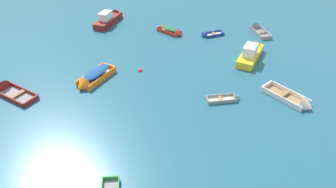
{
  "coord_description": "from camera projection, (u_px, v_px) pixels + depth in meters",
  "views": [
    {
      "loc": [
        -1.14,
        1.2,
        16.05
      ],
      "look_at": [
        0.0,
        23.3,
        0.15
      ],
      "focal_mm": 34.0,
      "sensor_mm": 36.0,
      "label": 1
    }
  ],
  "objects": [
    {
      "name": "motor_launch_maroon_near_right",
      "position": [
        109.0,
        18.0,
        39.79
      ],
      "size": [
        3.42,
        5.52,
        1.89
      ],
      "color": "maroon",
      "rests_on": "ground_plane"
    },
    {
      "name": "rowboat_grey_back_row_right",
      "position": [
        230.0,
        98.0,
        26.78
      ],
      "size": [
        2.97,
        1.2,
        0.85
      ],
      "color": "beige",
      "rests_on": "ground_plane"
    },
    {
      "name": "rowboat_orange_foreground_center",
      "position": [
        91.0,
        79.0,
        28.74
      ],
      "size": [
        3.57,
        4.49,
        1.39
      ],
      "color": "beige",
      "rests_on": "ground_plane"
    },
    {
      "name": "rowboat_maroon_near_left",
      "position": [
        7.0,
        90.0,
        27.7
      ],
      "size": [
        4.51,
        3.74,
        1.45
      ],
      "color": "gray",
      "rests_on": "ground_plane"
    },
    {
      "name": "rowboat_deep_blue_center",
      "position": [
        207.0,
        35.0,
        36.77
      ],
      "size": [
        2.93,
        1.82,
        0.94
      ],
      "color": "beige",
      "rests_on": "ground_plane"
    },
    {
      "name": "motor_launch_yellow_outer_left",
      "position": [
        251.0,
        52.0,
        32.44
      ],
      "size": [
        3.96,
        5.44,
        2.01
      ],
      "color": "yellow",
      "rests_on": "ground_plane"
    },
    {
      "name": "mooring_buoy_far_field",
      "position": [
        140.0,
        71.0,
        30.6
      ],
      "size": [
        0.47,
        0.47,
        0.47
      ],
      "primitive_type": "sphere",
      "color": "red",
      "rests_on": "ground_plane"
    },
    {
      "name": "rowboat_grey_midfield_left",
      "position": [
        256.0,
        29.0,
        38.01
      ],
      "size": [
        1.89,
        3.92,
        1.17
      ],
      "color": "gray",
      "rests_on": "ground_plane"
    },
    {
      "name": "rowboat_white_midfield_right",
      "position": [
        298.0,
        102.0,
        26.19
      ],
      "size": [
        3.81,
        4.41,
        1.37
      ],
      "color": "#99754C",
      "rests_on": "ground_plane"
    },
    {
      "name": "rowboat_red_cluster_outer",
      "position": [
        173.0,
        31.0,
        37.19
      ],
      "size": [
        3.18,
        3.09,
        1.02
      ],
      "color": "beige",
      "rests_on": "ground_plane"
    }
  ]
}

